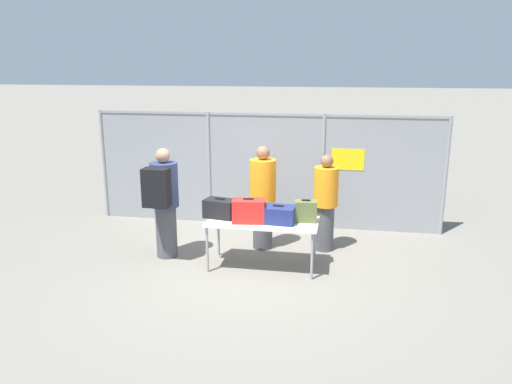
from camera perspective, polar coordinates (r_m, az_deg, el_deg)
ground_plane at (r=7.84m, az=-1.64°, el=-8.83°), size 120.00×120.00×0.00m
fence_section at (r=9.62m, az=1.10°, el=2.80°), size 6.72×0.07×2.20m
inspection_table at (r=7.69m, az=0.75°, el=-3.74°), size 1.71×0.81×0.75m
suitcase_black at (r=7.84m, az=-4.11°, el=-1.88°), size 0.53×0.39×0.31m
suitcase_red at (r=7.58m, az=-0.85°, el=-2.17°), size 0.52×0.35×0.38m
suitcase_navy at (r=7.57m, az=2.56°, el=-2.59°), size 0.53×0.39×0.28m
suitcase_olive at (r=7.64m, az=5.71°, el=-2.21°), size 0.35×0.23×0.35m
traveler_hooded at (r=8.12m, az=-10.54°, el=-0.80°), size 0.45×0.69×1.81m
security_worker_near at (r=8.43m, az=0.78°, el=-0.50°), size 0.44×0.44×1.78m
security_worker_far at (r=8.44m, az=7.94°, el=-1.10°), size 0.41×0.41×1.65m
utility_trailer at (r=12.24m, az=10.32°, el=1.46°), size 3.74×1.97×0.64m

